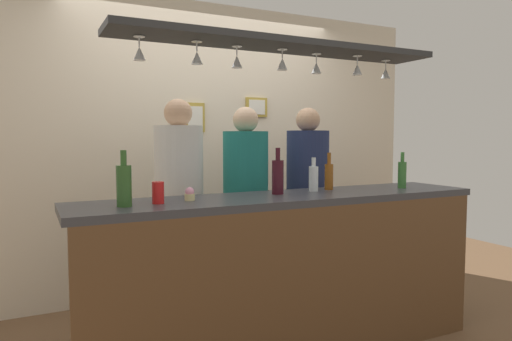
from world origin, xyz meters
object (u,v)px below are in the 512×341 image
at_px(bottle_wine_dark_red, 278,176).
at_px(bottle_beer_amber_tall, 329,175).
at_px(bottle_beer_green_import, 402,174).
at_px(picture_frame_upper_small, 257,107).
at_px(bottle_soda_clear, 314,178).
at_px(picture_frame_crest, 195,117).
at_px(person_middle_teal_shirt, 246,193).
at_px(drink_can, 158,193).
at_px(person_left_white_patterned_shirt, 179,194).
at_px(cupcake, 190,194).
at_px(bottle_champagne_green, 124,184).
at_px(person_right_navy_shirt, 307,189).

xyz_separation_m(bottle_wine_dark_red, bottle_beer_amber_tall, (0.45, 0.07, -0.02)).
xyz_separation_m(bottle_beer_green_import, picture_frame_upper_small, (-0.46, 1.43, 0.55)).
xyz_separation_m(bottle_soda_clear, picture_frame_crest, (-0.39, 1.31, 0.45)).
distance_m(person_middle_teal_shirt, drink_can, 1.04).
xyz_separation_m(person_left_white_patterned_shirt, cupcake, (-0.11, -0.57, 0.06)).
relative_size(bottle_beer_green_import, bottle_soda_clear, 1.13).
relative_size(person_left_white_patterned_shirt, picture_frame_crest, 6.42).
bearing_deg(bottle_soda_clear, cupcake, -175.76).
height_order(person_left_white_patterned_shirt, picture_frame_upper_small, picture_frame_upper_small).
distance_m(bottle_soda_clear, picture_frame_upper_small, 1.44).
bearing_deg(cupcake, person_left_white_patterned_shirt, 79.08).
relative_size(bottle_wine_dark_red, cupcake, 3.85).
height_order(bottle_beer_green_import, drink_can, bottle_beer_green_import).
relative_size(bottle_soda_clear, picture_frame_crest, 0.88).
height_order(person_middle_teal_shirt, picture_frame_crest, picture_frame_crest).
relative_size(bottle_beer_green_import, picture_frame_upper_small, 1.18).
bearing_deg(bottle_wine_dark_red, bottle_champagne_green, -173.87).
height_order(person_middle_teal_shirt, drink_can, person_middle_teal_shirt).
relative_size(bottle_wine_dark_red, picture_frame_upper_small, 1.36).
height_order(cupcake, picture_frame_crest, picture_frame_crest).
xyz_separation_m(person_right_navy_shirt, bottle_beer_green_import, (0.40, -0.63, 0.15)).
relative_size(person_left_white_patterned_shirt, person_right_navy_shirt, 1.02).
distance_m(picture_frame_crest, picture_frame_upper_small, 0.62).
relative_size(bottle_wine_dark_red, drink_can, 2.46).
relative_size(person_left_white_patterned_shirt, bottle_champagne_green, 5.56).
bearing_deg(person_left_white_patterned_shirt, person_right_navy_shirt, 0.00).
distance_m(bottle_soda_clear, drink_can, 1.10).
bearing_deg(bottle_champagne_green, cupcake, 10.49).
xyz_separation_m(bottle_beer_green_import, picture_frame_crest, (-1.08, 1.43, 0.44)).
height_order(picture_frame_crest, picture_frame_upper_small, picture_frame_upper_small).
distance_m(bottle_wine_dark_red, cupcake, 0.61).
bearing_deg(person_left_white_patterned_shirt, bottle_beer_green_import, -23.03).
distance_m(person_middle_teal_shirt, person_right_navy_shirt, 0.55).
bearing_deg(person_left_white_patterned_shirt, person_middle_teal_shirt, 0.00).
bearing_deg(bottle_wine_dark_red, bottle_soda_clear, 6.13).
height_order(person_right_navy_shirt, picture_frame_upper_small, picture_frame_upper_small).
bearing_deg(person_right_navy_shirt, bottle_beer_amber_tall, -105.07).
bearing_deg(picture_frame_upper_small, drink_can, -132.82).
distance_m(bottle_beer_amber_tall, bottle_soda_clear, 0.15).
relative_size(person_right_navy_shirt, cupcake, 20.99).
distance_m(person_left_white_patterned_shirt, picture_frame_crest, 1.06).
xyz_separation_m(person_middle_teal_shirt, bottle_champagne_green, (-1.01, -0.65, 0.17)).
height_order(person_left_white_patterned_shirt, bottle_beer_green_import, person_left_white_patterned_shirt).
bearing_deg(bottle_beer_amber_tall, bottle_champagne_green, -173.17).
distance_m(bottle_beer_amber_tall, picture_frame_upper_small, 1.39).
bearing_deg(drink_can, bottle_champagne_green, -170.96).
distance_m(bottle_champagne_green, bottle_soda_clear, 1.29).
distance_m(person_left_white_patterned_shirt, bottle_beer_amber_tall, 1.06).
relative_size(bottle_champagne_green, drink_can, 2.46).
relative_size(bottle_beer_amber_tall, bottle_soda_clear, 1.13).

